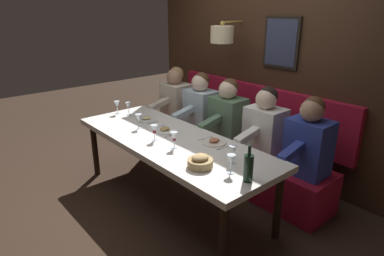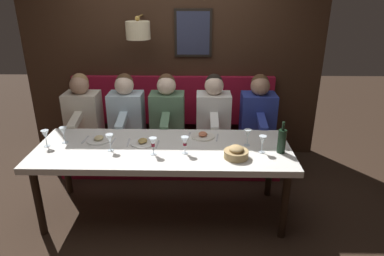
# 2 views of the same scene
# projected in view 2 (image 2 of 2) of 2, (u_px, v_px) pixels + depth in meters

# --- Properties ---
(ground_plane) EXTENTS (12.00, 12.00, 0.00)m
(ground_plane) POSITION_uv_depth(u_px,v_px,m) (165.00, 212.00, 3.56)
(ground_plane) COLOR #332319
(dining_table) EXTENTS (0.90, 2.43, 0.74)m
(dining_table) POSITION_uv_depth(u_px,v_px,m) (163.00, 153.00, 3.30)
(dining_table) COLOR silver
(dining_table) RESTS_ON ground_plane
(banquette_bench) EXTENTS (0.52, 2.63, 0.45)m
(banquette_bench) POSITION_uv_depth(u_px,v_px,m) (171.00, 154.00, 4.30)
(banquette_bench) COLOR maroon
(banquette_bench) RESTS_ON ground_plane
(back_wall_panel) EXTENTS (0.59, 3.83, 2.90)m
(back_wall_panel) POSITION_uv_depth(u_px,v_px,m) (173.00, 54.00, 4.40)
(back_wall_panel) COLOR #382316
(back_wall_panel) RESTS_ON ground_plane
(diner_nearest) EXTENTS (0.60, 0.40, 0.79)m
(diner_nearest) POSITION_uv_depth(u_px,v_px,m) (258.00, 110.00, 4.05)
(diner_nearest) COLOR #283893
(diner_nearest) RESTS_ON banquette_bench
(diner_near) EXTENTS (0.60, 0.40, 0.79)m
(diner_near) POSITION_uv_depth(u_px,v_px,m) (213.00, 110.00, 4.06)
(diner_near) COLOR white
(diner_near) RESTS_ON banquette_bench
(diner_middle) EXTENTS (0.60, 0.40, 0.79)m
(diner_middle) POSITION_uv_depth(u_px,v_px,m) (167.00, 109.00, 4.07)
(diner_middle) COLOR #567A5B
(diner_middle) RESTS_ON banquette_bench
(diner_far) EXTENTS (0.60, 0.40, 0.79)m
(diner_far) POSITION_uv_depth(u_px,v_px,m) (126.00, 109.00, 4.08)
(diner_far) COLOR silver
(diner_far) RESTS_ON banquette_bench
(diner_farthest) EXTENTS (0.60, 0.40, 0.79)m
(diner_farthest) POSITION_uv_depth(u_px,v_px,m) (83.00, 109.00, 4.09)
(diner_farthest) COLOR beige
(diner_farthest) RESTS_ON banquette_bench
(place_setting_0) EXTENTS (0.24, 0.32, 0.05)m
(place_setting_0) POSITION_uv_depth(u_px,v_px,m) (99.00, 139.00, 3.41)
(place_setting_0) COLOR silver
(place_setting_0) RESTS_ON dining_table
(place_setting_1) EXTENTS (0.24, 0.31, 0.05)m
(place_setting_1) POSITION_uv_depth(u_px,v_px,m) (143.00, 142.00, 3.35)
(place_setting_1) COLOR white
(place_setting_1) RESTS_ON dining_table
(place_setting_2) EXTENTS (0.24, 0.33, 0.05)m
(place_setting_2) POSITION_uv_depth(u_px,v_px,m) (203.00, 136.00, 3.50)
(place_setting_2) COLOR silver
(place_setting_2) RESTS_ON dining_table
(wine_glass_0) EXTENTS (0.07, 0.07, 0.16)m
(wine_glass_0) POSITION_uv_depth(u_px,v_px,m) (45.00, 135.00, 3.26)
(wine_glass_0) COLOR silver
(wine_glass_0) RESTS_ON dining_table
(wine_glass_1) EXTENTS (0.07, 0.07, 0.16)m
(wine_glass_1) POSITION_uv_depth(u_px,v_px,m) (64.00, 132.00, 3.33)
(wine_glass_1) COLOR silver
(wine_glass_1) RESTS_ON dining_table
(wine_glass_2) EXTENTS (0.07, 0.07, 0.16)m
(wine_glass_2) POSITION_uv_depth(u_px,v_px,m) (110.00, 139.00, 3.17)
(wine_glass_2) COLOR silver
(wine_glass_2) RESTS_ON dining_table
(wine_glass_3) EXTENTS (0.07, 0.07, 0.16)m
(wine_glass_3) POSITION_uv_depth(u_px,v_px,m) (185.00, 142.00, 3.12)
(wine_glass_3) COLOR silver
(wine_glass_3) RESTS_ON dining_table
(wine_glass_4) EXTENTS (0.07, 0.07, 0.16)m
(wine_glass_4) POSITION_uv_depth(u_px,v_px,m) (153.00, 143.00, 3.10)
(wine_glass_4) COLOR silver
(wine_glass_4) RESTS_ON dining_table
(wine_glass_5) EXTENTS (0.07, 0.07, 0.16)m
(wine_glass_5) POSITION_uv_depth(u_px,v_px,m) (248.00, 134.00, 3.27)
(wine_glass_5) COLOR silver
(wine_glass_5) RESTS_ON dining_table
(wine_glass_6) EXTENTS (0.07, 0.07, 0.16)m
(wine_glass_6) POSITION_uv_depth(u_px,v_px,m) (262.00, 141.00, 3.14)
(wine_glass_6) COLOR silver
(wine_glass_6) RESTS_ON dining_table
(wine_bottle) EXTENTS (0.08, 0.08, 0.30)m
(wine_bottle) POSITION_uv_depth(u_px,v_px,m) (282.00, 141.00, 3.14)
(wine_bottle) COLOR black
(wine_bottle) RESTS_ON dining_table
(bread_bowl) EXTENTS (0.22, 0.22, 0.12)m
(bread_bowl) POSITION_uv_depth(u_px,v_px,m) (236.00, 153.00, 3.06)
(bread_bowl) COLOR tan
(bread_bowl) RESTS_ON dining_table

